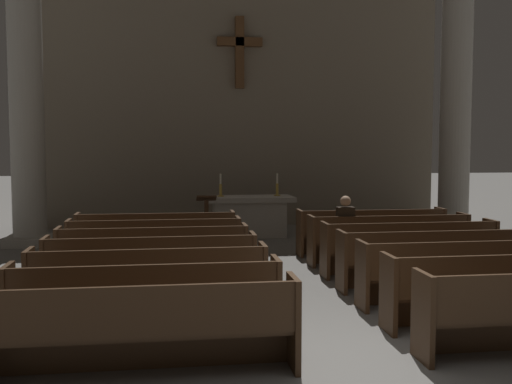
{
  "coord_description": "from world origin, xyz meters",
  "views": [
    {
      "loc": [
        -1.9,
        -5.9,
        2.27
      ],
      "look_at": [
        0.0,
        7.55,
        1.21
      ],
      "focal_mm": 42.44,
      "sensor_mm": 36.0,
      "label": 1
    }
  ],
  "objects": [
    {
      "name": "pew_left_row_1",
      "position": [
        -2.2,
        -0.04,
        0.48
      ],
      "size": [
        3.08,
        0.5,
        0.95
      ],
      "color": "#422B19",
      "rests_on": "ground"
    },
    {
      "name": "pew_left_row_2",
      "position": [
        -2.2,
        0.97,
        0.48
      ],
      "size": [
        3.08,
        0.5,
        0.95
      ],
      "color": "#422B19",
      "rests_on": "ground"
    },
    {
      "name": "candlestick_right",
      "position": [
        0.7,
        8.77,
        1.18
      ],
      "size": [
        0.16,
        0.16,
        0.56
      ],
      "color": "#B79338",
      "rests_on": "altar"
    },
    {
      "name": "column_right_second",
      "position": [
        5.07,
        8.26,
        3.69
      ],
      "size": [
        1.11,
        1.11,
        7.56
      ],
      "color": "#ADA89E",
      "rests_on": "ground"
    },
    {
      "name": "pew_left_row_3",
      "position": [
        -2.2,
        1.99,
        0.48
      ],
      "size": [
        3.08,
        0.5,
        0.95
      ],
      "color": "#422B19",
      "rests_on": "ground"
    },
    {
      "name": "apse_with_cross",
      "position": [
        0.0,
        11.01,
        4.35
      ],
      "size": [
        11.33,
        0.48,
        8.69
      ],
      "color": "gray",
      "rests_on": "ground"
    },
    {
      "name": "pew_right_row_3",
      "position": [
        2.2,
        1.99,
        0.48
      ],
      "size": [
        3.08,
        0.5,
        0.95
      ],
      "color": "#422B19",
      "rests_on": "ground"
    },
    {
      "name": "column_left_second",
      "position": [
        -5.07,
        8.26,
        3.69
      ],
      "size": [
        1.11,
        1.11,
        7.56
      ],
      "color": "#ADA89E",
      "rests_on": "ground"
    },
    {
      "name": "lone_worshipper",
      "position": [
        1.32,
        5.06,
        0.69
      ],
      "size": [
        0.32,
        0.43,
        1.32
      ],
      "color": "#26262B",
      "rests_on": "ground"
    },
    {
      "name": "pew_left_row_7",
      "position": [
        -2.2,
        6.03,
        0.48
      ],
      "size": [
        3.08,
        0.5,
        0.95
      ],
      "color": "#422B19",
      "rests_on": "ground"
    },
    {
      "name": "pew_right_row_7",
      "position": [
        2.2,
        6.03,
        0.48
      ],
      "size": [
        3.08,
        0.5,
        0.95
      ],
      "color": "#422B19",
      "rests_on": "ground"
    },
    {
      "name": "altar",
      "position": [
        0.0,
        8.77,
        0.53
      ],
      "size": [
        2.2,
        0.9,
        1.01
      ],
      "color": "#A8A399",
      "rests_on": "ground"
    },
    {
      "name": "pew_right_row_6",
      "position": [
        2.2,
        5.02,
        0.48
      ],
      "size": [
        3.08,
        0.5,
        0.95
      ],
      "color": "#422B19",
      "rests_on": "ground"
    },
    {
      "name": "pew_right_row_4",
      "position": [
        2.2,
        3.0,
        0.48
      ],
      "size": [
        3.08,
        0.5,
        0.95
      ],
      "color": "#422B19",
      "rests_on": "ground"
    },
    {
      "name": "pew_right_row_2",
      "position": [
        2.2,
        0.97,
        0.48
      ],
      "size": [
        3.08,
        0.5,
        0.95
      ],
      "color": "#422B19",
      "rests_on": "ground"
    },
    {
      "name": "pew_right_row_5",
      "position": [
        2.2,
        4.01,
        0.48
      ],
      "size": [
        3.08,
        0.5,
        0.95
      ],
      "color": "#422B19",
      "rests_on": "ground"
    },
    {
      "name": "lectern",
      "position": [
        -1.12,
        7.57,
        0.55
      ],
      "size": [
        0.44,
        0.36,
        1.15
      ],
      "color": "#422B19",
      "rests_on": "ground"
    },
    {
      "name": "pew_left_row_5",
      "position": [
        -2.2,
        4.01,
        0.48
      ],
      "size": [
        3.08,
        0.5,
        0.95
      ],
      "color": "#422B19",
      "rests_on": "ground"
    },
    {
      "name": "pew_left_row_4",
      "position": [
        -2.2,
        3.0,
        0.48
      ],
      "size": [
        3.08,
        0.5,
        0.95
      ],
      "color": "#422B19",
      "rests_on": "ground"
    },
    {
      "name": "candlestick_left",
      "position": [
        -0.7,
        8.77,
        1.18
      ],
      "size": [
        0.16,
        0.16,
        0.56
      ],
      "color": "#B79338",
      "rests_on": "altar"
    },
    {
      "name": "ground_plane",
      "position": [
        0.0,
        0.0,
        0.0
      ],
      "size": [
        80.0,
        80.0,
        0.0
      ],
      "primitive_type": "plane",
      "color": "slate"
    },
    {
      "name": "pew_left_row_6",
      "position": [
        -2.2,
        5.02,
        0.48
      ],
      "size": [
        3.08,
        0.5,
        0.95
      ],
      "color": "#422B19",
      "rests_on": "ground"
    }
  ]
}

